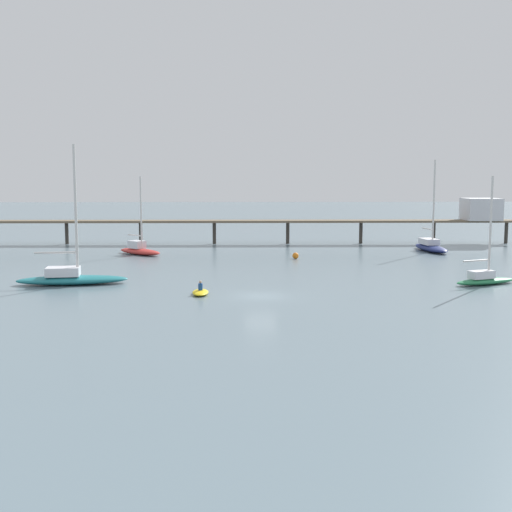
{
  "coord_description": "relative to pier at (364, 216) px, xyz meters",
  "views": [
    {
      "loc": [
        -1.74,
        -52.2,
        9.58
      ],
      "look_at": [
        0.0,
        14.67,
        1.5
      ],
      "focal_mm": 46.15,
      "sensor_mm": 36.0,
      "label": 1
    }
  ],
  "objects": [
    {
      "name": "sailboat_navy",
      "position": [
        6.9,
        -10.01,
        -3.29
      ],
      "size": [
        3.36,
        9.05,
        11.72
      ],
      "color": "navy",
      "rests_on": "ground_plane"
    },
    {
      "name": "sailboat_green",
      "position": [
        4.02,
        -36.51,
        -3.33
      ],
      "size": [
        6.43,
        3.71,
        9.65
      ],
      "color": "#287F4C",
      "rests_on": "ground_plane"
    },
    {
      "name": "sailboat_teal",
      "position": [
        -32.99,
        -35.4,
        -3.31
      ],
      "size": [
        10.06,
        3.97,
        12.41
      ],
      "color": "#1E727A",
      "rests_on": "ground_plane"
    },
    {
      "name": "pier",
      "position": [
        0.0,
        0.0,
        0.0
      ],
      "size": [
        75.9,
        4.86,
        6.51
      ],
      "color": "brown",
      "rests_on": "ground_plane"
    },
    {
      "name": "sailboat_red",
      "position": [
        -30.26,
        -12.76,
        -3.33
      ],
      "size": [
        6.63,
        6.18,
        9.61
      ],
      "color": "red",
      "rests_on": "ground_plane"
    },
    {
      "name": "dinghy_yellow",
      "position": [
        -21.09,
        -40.81,
        -3.79
      ],
      "size": [
        1.36,
        2.91,
        1.14
      ],
      "color": "yellow",
      "rests_on": "ground_plane"
    },
    {
      "name": "ground_plane",
      "position": [
        -16.18,
        -41.77,
        -4.0
      ],
      "size": [
        400.0,
        400.0,
        0.0
      ],
      "primitive_type": "plane",
      "color": "slate"
    },
    {
      "name": "mooring_buoy_near",
      "position": [
        -11.29,
        -17.54,
        -3.63
      ],
      "size": [
        0.74,
        0.74,
        0.74
      ],
      "primitive_type": "sphere",
      "color": "orange",
      "rests_on": "ground_plane"
    }
  ]
}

